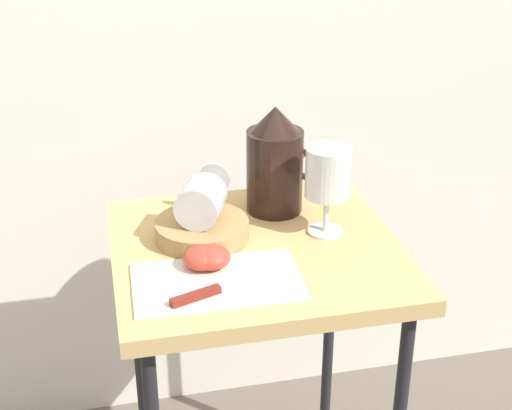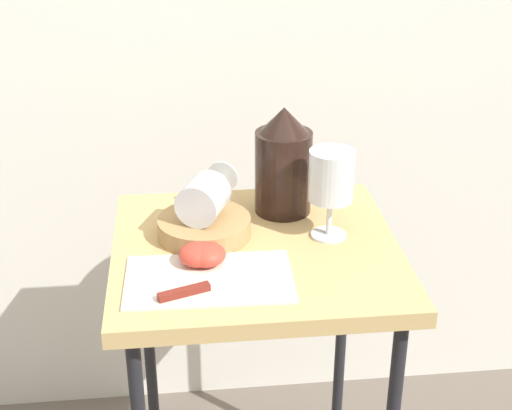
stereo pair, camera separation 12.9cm
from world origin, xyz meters
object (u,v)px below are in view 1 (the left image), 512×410
at_px(knife, 214,291).
at_px(wine_glass_upright, 328,177).
at_px(basket_tray, 202,230).
at_px(apple_half_right, 211,257).
at_px(table, 256,285).
at_px(apple_half_left, 202,257).
at_px(wine_glass_tipped_near, 202,201).
at_px(pitcher, 275,169).

bearing_deg(knife, wine_glass_upright, 34.99).
relative_size(basket_tray, apple_half_right, 2.60).
relative_size(table, basket_tray, 4.31).
height_order(wine_glass_upright, apple_half_right, wine_glass_upright).
bearing_deg(apple_half_left, wine_glass_tipped_near, 80.97).
distance_m(table, apple_half_right, 0.15).
bearing_deg(wine_glass_tipped_near, apple_half_right, -91.28).
bearing_deg(wine_glass_tipped_near, pitcher, 28.71).
xyz_separation_m(table, wine_glass_tipped_near, (-0.09, 0.05, 0.15)).
height_order(basket_tray, pitcher, pitcher).
xyz_separation_m(table, basket_tray, (-0.09, 0.05, 0.10)).
bearing_deg(apple_half_right, wine_glass_tipped_near, 88.72).
xyz_separation_m(wine_glass_upright, apple_half_right, (-0.22, -0.08, -0.09)).
relative_size(basket_tray, apple_half_left, 2.60).
distance_m(pitcher, apple_half_right, 0.26).
relative_size(wine_glass_tipped_near, apple_half_right, 2.49).
bearing_deg(wine_glass_upright, pitcher, 120.51).
bearing_deg(table, apple_half_left, -151.03).
bearing_deg(pitcher, wine_glass_upright, -59.49).
relative_size(table, wine_glass_upright, 4.37).
xyz_separation_m(table, wine_glass_upright, (0.13, 0.02, 0.19)).
xyz_separation_m(pitcher, wine_glass_upright, (0.07, -0.11, 0.03)).
bearing_deg(wine_glass_upright, wine_glass_tipped_near, 172.70).
distance_m(pitcher, wine_glass_tipped_near, 0.18).
bearing_deg(table, basket_tray, 151.89).
bearing_deg(apple_half_right, table, 33.78).
distance_m(table, knife, 0.19).
height_order(pitcher, wine_glass_upright, pitcher).
relative_size(apple_half_right, knife, 0.31).
distance_m(table, wine_glass_tipped_near, 0.18).
bearing_deg(basket_tray, wine_glass_tipped_near, 63.77).
height_order(wine_glass_upright, wine_glass_tipped_near, wine_glass_upright).
relative_size(basket_tray, pitcher, 0.81).
relative_size(pitcher, knife, 1.00).
bearing_deg(table, knife, -124.94).
bearing_deg(table, wine_glass_tipped_near, 150.22).
height_order(table, apple_half_right, apple_half_right).
relative_size(table, wine_glass_tipped_near, 4.49).
bearing_deg(wine_glass_upright, apple_half_right, -160.00).
distance_m(pitcher, knife, 0.33).
height_order(table, wine_glass_tipped_near, wine_glass_tipped_near).
relative_size(wine_glass_upright, wine_glass_tipped_near, 1.03).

